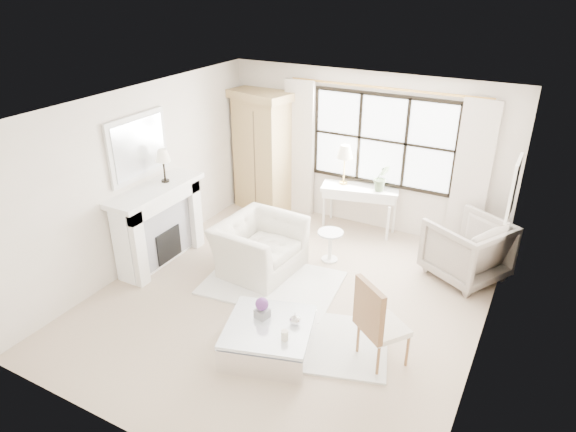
% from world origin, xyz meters
% --- Properties ---
extents(floor, '(5.50, 5.50, 0.00)m').
position_xyz_m(floor, '(0.00, 0.00, 0.00)').
color(floor, '#BFA68E').
rests_on(floor, ground).
extents(ceiling, '(5.50, 5.50, 0.00)m').
position_xyz_m(ceiling, '(0.00, 0.00, 2.70)').
color(ceiling, silver).
rests_on(ceiling, ground).
extents(wall_back, '(5.00, 0.00, 5.00)m').
position_xyz_m(wall_back, '(0.00, 2.75, 1.35)').
color(wall_back, silver).
rests_on(wall_back, ground).
extents(wall_front, '(5.00, 0.00, 5.00)m').
position_xyz_m(wall_front, '(0.00, -2.75, 1.35)').
color(wall_front, beige).
rests_on(wall_front, ground).
extents(wall_left, '(0.00, 5.50, 5.50)m').
position_xyz_m(wall_left, '(-2.50, 0.00, 1.35)').
color(wall_left, silver).
rests_on(wall_left, ground).
extents(wall_right, '(0.00, 5.50, 5.50)m').
position_xyz_m(wall_right, '(2.50, 0.00, 1.35)').
color(wall_right, silver).
rests_on(wall_right, ground).
extents(window_pane, '(2.40, 0.02, 1.50)m').
position_xyz_m(window_pane, '(0.30, 2.73, 1.60)').
color(window_pane, white).
rests_on(window_pane, wall_back).
extents(window_frame, '(2.50, 0.04, 1.50)m').
position_xyz_m(window_frame, '(0.30, 2.72, 1.60)').
color(window_frame, black).
rests_on(window_frame, wall_back).
extents(curtain_rod, '(3.30, 0.04, 0.04)m').
position_xyz_m(curtain_rod, '(0.30, 2.67, 2.47)').
color(curtain_rod, '#BE8C42').
rests_on(curtain_rod, wall_back).
extents(curtain_left, '(0.55, 0.10, 2.47)m').
position_xyz_m(curtain_left, '(-1.20, 2.65, 1.24)').
color(curtain_left, silver).
rests_on(curtain_left, ground).
extents(curtain_right, '(0.55, 0.10, 2.47)m').
position_xyz_m(curtain_right, '(1.80, 2.65, 1.24)').
color(curtain_right, beige).
rests_on(curtain_right, ground).
extents(fireplace, '(0.58, 1.66, 1.26)m').
position_xyz_m(fireplace, '(-2.27, 0.00, 0.65)').
color(fireplace, white).
rests_on(fireplace, ground).
extents(mirror_frame, '(0.05, 1.15, 0.95)m').
position_xyz_m(mirror_frame, '(-2.47, 0.00, 1.84)').
color(mirror_frame, silver).
rests_on(mirror_frame, wall_left).
extents(mirror_glass, '(0.02, 1.00, 0.80)m').
position_xyz_m(mirror_glass, '(-2.44, 0.00, 1.84)').
color(mirror_glass, silver).
rests_on(mirror_glass, wall_left).
extents(art_frame, '(0.04, 0.62, 0.82)m').
position_xyz_m(art_frame, '(2.47, 1.70, 1.55)').
color(art_frame, white).
rests_on(art_frame, wall_right).
extents(art_canvas, '(0.01, 0.52, 0.72)m').
position_xyz_m(art_canvas, '(2.45, 1.70, 1.55)').
color(art_canvas, beige).
rests_on(art_canvas, wall_right).
extents(mantel_lamp, '(0.22, 0.22, 0.51)m').
position_xyz_m(mantel_lamp, '(-2.24, 0.24, 1.65)').
color(mantel_lamp, black).
rests_on(mantel_lamp, fireplace).
extents(armoire, '(1.25, 0.93, 2.24)m').
position_xyz_m(armoire, '(-1.87, 2.50, 1.14)').
color(armoire, tan).
rests_on(armoire, floor).
extents(console_table, '(1.37, 0.75, 0.80)m').
position_xyz_m(console_table, '(0.05, 2.49, 0.40)').
color(console_table, white).
rests_on(console_table, floor).
extents(console_lamp, '(0.28, 0.28, 0.69)m').
position_xyz_m(console_lamp, '(-0.26, 2.51, 1.36)').
color(console_lamp, '#B4923E').
rests_on(console_lamp, console_table).
extents(orchid_plant, '(0.33, 0.31, 0.47)m').
position_xyz_m(orchid_plant, '(0.41, 2.51, 1.03)').
color(orchid_plant, '#546946').
rests_on(orchid_plant, console_table).
extents(side_table, '(0.40, 0.40, 0.51)m').
position_xyz_m(side_table, '(0.06, 1.26, 0.33)').
color(side_table, silver).
rests_on(side_table, floor).
extents(rug_left, '(2.05, 1.55, 0.03)m').
position_xyz_m(rug_left, '(-0.40, 0.24, 0.02)').
color(rug_left, white).
rests_on(rug_left, floor).
extents(rug_right, '(1.83, 1.57, 0.03)m').
position_xyz_m(rug_right, '(0.82, -0.60, 0.01)').
color(rug_right, silver).
rests_on(rug_right, floor).
extents(club_armchair, '(1.16, 1.30, 0.80)m').
position_xyz_m(club_armchair, '(-0.76, 0.50, 0.40)').
color(club_armchair, beige).
rests_on(club_armchair, floor).
extents(wingback_chair, '(1.36, 1.35, 0.92)m').
position_xyz_m(wingback_chair, '(2.01, 1.80, 0.46)').
color(wingback_chair, gray).
rests_on(wingback_chair, floor).
extents(french_chair, '(0.67, 0.68, 1.08)m').
position_xyz_m(french_chair, '(1.52, -0.56, 0.31)').
color(french_chair, olive).
rests_on(french_chair, floor).
extents(coffee_table, '(1.25, 1.25, 0.38)m').
position_xyz_m(coffee_table, '(0.30, -1.03, 0.18)').
color(coffee_table, white).
rests_on(coffee_table, floor).
extents(planter_box, '(0.18, 0.18, 0.11)m').
position_xyz_m(planter_box, '(0.15, -0.94, 0.44)').
color(planter_box, gray).
rests_on(planter_box, coffee_table).
extents(planter_flowers, '(0.16, 0.16, 0.16)m').
position_xyz_m(planter_flowers, '(0.15, -0.94, 0.57)').
color(planter_flowers, '#602F76').
rests_on(planter_flowers, planter_box).
extents(pillar_candle, '(0.08, 0.08, 0.12)m').
position_xyz_m(pillar_candle, '(0.59, -1.17, 0.44)').
color(pillar_candle, silver).
rests_on(pillar_candle, coffee_table).
extents(coffee_vase, '(0.17, 0.17, 0.14)m').
position_xyz_m(coffee_vase, '(0.56, -0.86, 0.45)').
color(coffee_vase, silver).
rests_on(coffee_vase, coffee_table).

